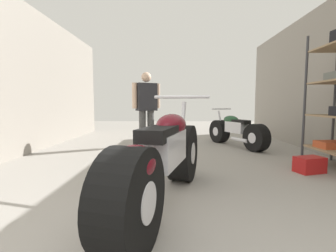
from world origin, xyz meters
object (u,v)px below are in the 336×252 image
motorcycle_maroon_cruiser (163,161)px  red_toolbox (309,165)px  motorcycle_black_naked (237,131)px  mechanic_in_blue (146,105)px

motorcycle_maroon_cruiser → red_toolbox: size_ratio=6.05×
motorcycle_black_naked → red_toolbox: (0.46, -1.96, -0.22)m
motorcycle_maroon_cruiser → motorcycle_black_naked: size_ratio=1.29×
mechanic_in_blue → red_toolbox: mechanic_in_blue is taller
motorcycle_black_naked → mechanic_in_blue: bearing=177.5°
motorcycle_maroon_cruiser → red_toolbox: bearing=30.3°
motorcycle_black_naked → red_toolbox: 2.03m
motorcycle_black_naked → red_toolbox: bearing=-76.8°
red_toolbox → motorcycle_black_naked: bearing=103.2°
motorcycle_maroon_cruiser → motorcycle_black_naked: 3.41m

